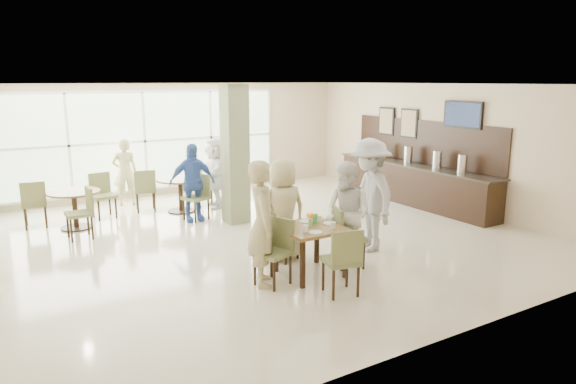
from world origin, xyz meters
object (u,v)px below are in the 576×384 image
main_table (310,233)px  teen_left (263,223)px  round_table_left (74,201)px  teen_right (347,214)px  teen_far (283,210)px  adult_standing (125,172)px  adult_b (215,173)px  buffet_counter (413,180)px  teen_standing (369,195)px  adult_a (192,183)px  round_table_right (180,187)px

main_table → teen_left: 0.81m
round_table_left → teen_right: teen_right is taller
teen_far → adult_standing: (-1.25, 5.07, -0.05)m
adult_b → adult_standing: size_ratio=1.02×
buffet_counter → adult_b: 4.66m
teen_standing → adult_a: 3.84m
round_table_left → buffet_counter: bearing=-14.7°
teen_standing → adult_b: size_ratio=1.20×
teen_standing → adult_a: teen_standing is taller
round_table_right → main_table: bearing=-85.6°
teen_left → adult_a: teen_left is taller
teen_standing → adult_standing: (-2.75, 5.42, -0.18)m
main_table → round_table_left: same height
adult_standing → teen_left: bearing=103.0°
main_table → adult_a: (-0.40, 3.79, 0.16)m
main_table → round_table_right: 4.68m
adult_a → adult_b: bearing=50.0°
teen_left → teen_standing: size_ratio=0.93×
teen_left → adult_standing: bearing=27.3°
round_table_right → adult_standing: bearing=126.0°
buffet_counter → teen_right: 4.62m
main_table → teen_standing: 1.60m
teen_far → teen_right: teen_far is taller
teen_left → adult_b: teen_left is taller
main_table → adult_standing: bearing=102.0°
round_table_right → adult_b: bearing=-0.2°
adult_a → main_table: bearing=-78.5°
round_table_right → teen_standing: bearing=-66.1°
teen_right → adult_a: 3.88m
teen_far → buffet_counter: bearing=-156.4°
round_table_left → teen_right: (3.34, -4.37, 0.27)m
adult_b → adult_standing: bearing=-108.2°
main_table → buffet_counter: 5.29m
buffet_counter → adult_a: buffet_counter is taller
teen_standing → adult_b: (-1.03, 4.20, -0.16)m
main_table → teen_far: 0.83m
buffet_counter → teen_standing: (-3.13, -2.10, 0.41)m
teen_standing → adult_b: 4.32m
buffet_counter → teen_far: size_ratio=2.83×
teen_standing → adult_a: bearing=-140.7°
teen_standing → round_table_right: bearing=-146.6°
teen_right → adult_a: (-1.15, 3.70, -0.01)m
buffet_counter → teen_left: size_ratio=2.61×
adult_a → teen_far: bearing=-76.7°
round_table_left → adult_standing: size_ratio=0.63×
buffet_counter → teen_far: bearing=-159.3°
teen_far → adult_b: size_ratio=1.04×
adult_standing → round_table_right: bearing=134.3°
teen_right → adult_standing: 6.13m
buffet_counter → adult_b: (-4.15, 2.09, 0.25)m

